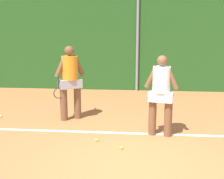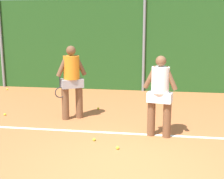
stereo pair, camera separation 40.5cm
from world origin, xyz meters
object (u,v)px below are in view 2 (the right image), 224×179
Objects in this scene: tennis_ball_5 at (7,89)px; tennis_ball_4 at (169,120)px; player_midcourt at (72,79)px; tennis_ball_7 at (5,114)px; tennis_ball_1 at (98,108)px; player_foreground_near at (160,92)px; tennis_ball_2 at (118,148)px; tennis_ball_3 at (94,139)px.

tennis_ball_4 is at bearing -26.35° from tennis_ball_5.
player_midcourt reaches higher than tennis_ball_7.
player_foreground_near is at bearing -47.88° from tennis_ball_1.
tennis_ball_7 is (-4.18, 0.97, -0.98)m from player_foreground_near.
player_midcourt reaches higher than tennis_ball_4.
tennis_ball_2 is 1.00× the size of tennis_ball_4.
tennis_ball_1 is 1.00× the size of tennis_ball_5.
tennis_ball_7 is (-4.44, -0.17, 0.00)m from tennis_ball_4.
player_foreground_near is 2.80m from tennis_ball_1.
tennis_ball_5 and tennis_ball_7 have the same top height.
player_midcourt is at bearing -176.55° from tennis_ball_4.
player_foreground_near is 27.38× the size of tennis_ball_4.
tennis_ball_7 is at bearing 151.19° from tennis_ball_2.
player_foreground_near is 1.76m from tennis_ball_3.
tennis_ball_3 is (0.89, -1.50, -1.05)m from player_midcourt.
tennis_ball_1 and tennis_ball_5 have the same top height.
player_foreground_near is 27.38× the size of tennis_ball_7.
player_foreground_near is 1.53m from tennis_ball_4.
player_foreground_near is at bearing 125.26° from player_midcourt.
player_midcourt is 29.16× the size of tennis_ball_2.
tennis_ball_2 and tennis_ball_5 have the same top height.
tennis_ball_7 is (-2.80, 1.48, 0.00)m from tennis_ball_3.
player_midcourt is 29.16× the size of tennis_ball_4.
player_midcourt is 2.03m from tennis_ball_3.
player_midcourt reaches higher than tennis_ball_2.
tennis_ball_4 is at bearing -91.38° from player_foreground_near.
player_foreground_near is 27.38× the size of tennis_ball_1.
tennis_ball_3 is at bearing 146.20° from tennis_ball_2.
player_foreground_near is 1.55m from tennis_ball_2.
player_midcourt is at bearing 120.80° from tennis_ball_3.
tennis_ball_1 and tennis_ball_4 have the same top height.
player_midcourt is 29.16× the size of tennis_ball_3.
player_midcourt is at bearing -12.18° from player_foreground_near.
tennis_ball_1 is (0.51, 0.95, -1.05)m from player_midcourt.
tennis_ball_7 is (-2.42, -0.97, 0.00)m from tennis_ball_1.
tennis_ball_5 is at bearing -73.25° from player_midcourt.
tennis_ball_2 is at bearing -33.80° from tennis_ball_3.
player_foreground_near is 27.38× the size of tennis_ball_5.
tennis_ball_3 is 2.32m from tennis_ball_4.
tennis_ball_7 is at bearing -1.61° from player_foreground_near.
tennis_ball_3 is 3.17m from tennis_ball_7.
player_foreground_near is 27.38× the size of tennis_ball_2.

